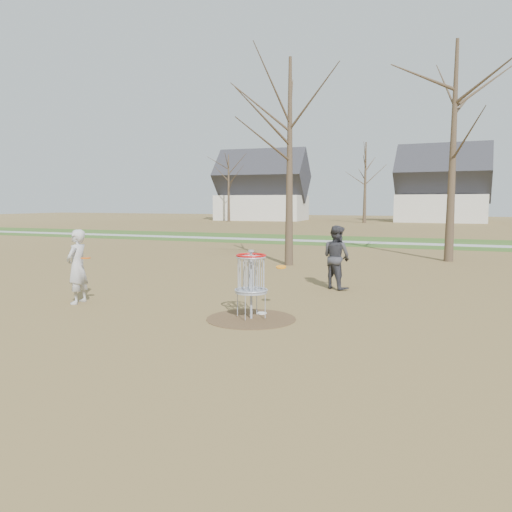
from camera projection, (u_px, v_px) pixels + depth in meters
The scene contains 11 objects.
ground at pixel (251, 319), 10.00m from camera, with size 160.00×160.00×0.00m, color brown.
green_band at pixel (387, 242), 29.36m from camera, with size 160.00×8.00×0.01m, color #2D5119.
footpath at pixel (385, 243), 28.44m from camera, with size 160.00×1.50×0.01m, color #9E9E99.
dirt_circle at pixel (251, 319), 10.00m from camera, with size 1.80×1.80×0.01m, color #47331E.
player_standing at pixel (77, 267), 11.45m from camera, with size 0.62×0.41×1.71m, color #BABABA.
player_throwing at pixel (336, 257), 13.41m from camera, with size 0.83×0.65×1.71m, color #35353A.
disc_grounded at pixel (261, 313), 10.43m from camera, with size 0.22×0.22×0.02m, color white.
discs_in_play at pixel (186, 263), 10.97m from camera, with size 4.44×1.45×0.19m.
disc_golf_basket at pixel (251, 274), 9.90m from camera, with size 0.64×0.64×1.35m.
bare_trees at pixel (434, 166), 41.76m from camera, with size 52.62×44.98×9.00m.
houses_row at pixel (464, 192), 56.48m from camera, with size 56.51×10.01×7.26m.
Camera 1 is at (3.76, -9.06, 2.33)m, focal length 35.00 mm.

